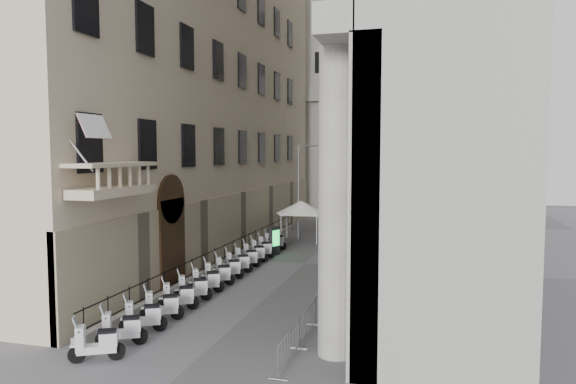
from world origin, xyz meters
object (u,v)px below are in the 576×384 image
object	(u,v)px
info_kiosk	(274,241)
pedestrian_b	(370,232)
security_tent	(303,208)
pedestrian_a	(347,241)
scooter_0	(98,361)
street_lamp	(301,184)

from	to	relation	value
info_kiosk	pedestrian_b	distance (m)	7.99
security_tent	info_kiosk	bearing A→B (deg)	-95.64
security_tent	pedestrian_a	distance (m)	5.44
info_kiosk	pedestrian_a	distance (m)	4.90
pedestrian_b	scooter_0	bearing A→B (deg)	79.48
security_tent	info_kiosk	distance (m)	5.71
scooter_0	pedestrian_a	distance (m)	20.45
street_lamp	scooter_0	bearing A→B (deg)	-77.16
info_kiosk	pedestrian_b	bearing A→B (deg)	69.48
security_tent	pedestrian_b	bearing A→B (deg)	4.07
security_tent	pedestrian_a	world-z (taller)	security_tent
pedestrian_a	pedestrian_b	world-z (taller)	pedestrian_b
scooter_0	security_tent	world-z (taller)	security_tent
security_tent	info_kiosk	world-z (taller)	security_tent
security_tent	pedestrian_a	size ratio (longest dim) A/B	2.40
security_tent	pedestrian_b	xyz separation A→B (m)	(4.95, 0.35, -1.71)
scooter_0	security_tent	size ratio (longest dim) A/B	0.40
scooter_0	street_lamp	distance (m)	24.36
info_kiosk	street_lamp	bearing A→B (deg)	110.69
info_kiosk	scooter_0	bearing A→B (deg)	-68.67
pedestrian_a	pedestrian_b	distance (m)	3.88
scooter_0	pedestrian_a	xyz separation A→B (m)	(4.92, 19.83, 0.78)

